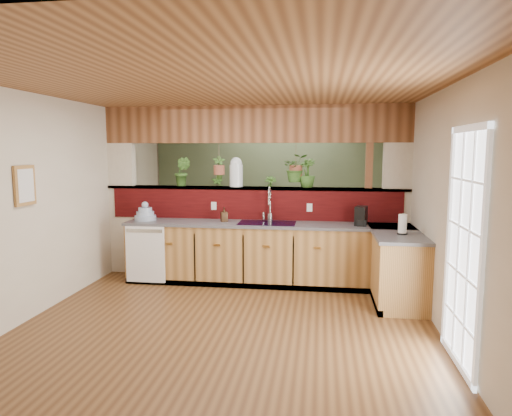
# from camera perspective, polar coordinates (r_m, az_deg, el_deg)

# --- Properties ---
(ground) EXTENTS (4.60, 7.00, 0.01)m
(ground) POSITION_cam_1_polar(r_m,az_deg,el_deg) (5.90, -2.26, -12.00)
(ground) COLOR brown
(ground) RESTS_ON ground
(ceiling) EXTENTS (4.60, 7.00, 0.01)m
(ceiling) POSITION_cam_1_polar(r_m,az_deg,el_deg) (5.61, -2.39, 13.97)
(ceiling) COLOR brown
(ceiling) RESTS_ON ground
(wall_back) EXTENTS (4.60, 0.02, 2.60)m
(wall_back) POSITION_cam_1_polar(r_m,az_deg,el_deg) (9.05, 1.71, 3.17)
(wall_back) COLOR beige
(wall_back) RESTS_ON ground
(wall_front) EXTENTS (4.60, 0.02, 2.60)m
(wall_front) POSITION_cam_1_polar(r_m,az_deg,el_deg) (2.31, -18.51, -9.30)
(wall_front) COLOR beige
(wall_front) RESTS_ON ground
(wall_left) EXTENTS (0.02, 7.00, 2.60)m
(wall_left) POSITION_cam_1_polar(r_m,az_deg,el_deg) (6.43, -22.92, 0.93)
(wall_left) COLOR beige
(wall_left) RESTS_ON ground
(wall_right) EXTENTS (0.02, 7.00, 2.60)m
(wall_right) POSITION_cam_1_polar(r_m,az_deg,el_deg) (5.66, 21.24, 0.23)
(wall_right) COLOR beige
(wall_right) RESTS_ON ground
(pass_through_partition) EXTENTS (4.60, 0.21, 2.60)m
(pass_through_partition) POSITION_cam_1_polar(r_m,az_deg,el_deg) (6.93, -0.05, 1.02)
(pass_through_partition) COLOR beige
(pass_through_partition) RESTS_ON ground
(pass_through_ledge) EXTENTS (4.60, 0.21, 0.04)m
(pass_through_ledge) POSITION_cam_1_polar(r_m,az_deg,el_deg) (6.92, -0.29, 2.50)
(pass_through_ledge) COLOR brown
(pass_through_ledge) RESTS_ON ground
(header_beam) EXTENTS (4.60, 0.15, 0.55)m
(header_beam) POSITION_cam_1_polar(r_m,az_deg,el_deg) (6.91, -0.30, 10.42)
(header_beam) COLOR brown
(header_beam) RESTS_ON ground
(sage_backwall) EXTENTS (4.55, 0.02, 2.55)m
(sage_backwall) POSITION_cam_1_polar(r_m,az_deg,el_deg) (9.03, 1.70, 3.16)
(sage_backwall) COLOR #4F6041
(sage_backwall) RESTS_ON ground
(countertop) EXTENTS (4.14, 1.52, 0.90)m
(countertop) POSITION_cam_1_polar(r_m,az_deg,el_deg) (6.52, 6.42, -6.06)
(countertop) COLOR olive
(countertop) RESTS_ON ground
(dishwasher) EXTENTS (0.58, 0.03, 0.82)m
(dishwasher) POSITION_cam_1_polar(r_m,az_deg,el_deg) (6.79, -13.68, -5.61)
(dishwasher) COLOR white
(dishwasher) RESTS_ON ground
(navy_sink) EXTENTS (0.82, 0.50, 0.18)m
(navy_sink) POSITION_cam_1_polar(r_m,az_deg,el_deg) (6.59, 1.38, -2.56)
(navy_sink) COLOR black
(navy_sink) RESTS_ON countertop
(french_door) EXTENTS (0.06, 1.02, 2.16)m
(french_door) POSITION_cam_1_polar(r_m,az_deg,el_deg) (4.45, 24.47, -4.99)
(french_door) COLOR white
(french_door) RESTS_ON ground
(framed_print) EXTENTS (0.04, 0.35, 0.45)m
(framed_print) POSITION_cam_1_polar(r_m,az_deg,el_deg) (5.73, -26.92, 2.53)
(framed_print) COLOR olive
(framed_print) RESTS_ON wall_left
(faucet) EXTENTS (0.23, 0.23, 0.52)m
(faucet) POSITION_cam_1_polar(r_m,az_deg,el_deg) (6.69, 1.69, 0.66)
(faucet) COLOR #B7B7B2
(faucet) RESTS_ON countertop
(dish_stack) EXTENTS (0.32, 0.32, 0.28)m
(dish_stack) POSITION_cam_1_polar(r_m,az_deg,el_deg) (7.03, -13.67, -0.77)
(dish_stack) COLOR #97A8C3
(dish_stack) RESTS_ON countertop
(soap_dispenser) EXTENTS (0.13, 0.13, 0.21)m
(soap_dispenser) POSITION_cam_1_polar(r_m,az_deg,el_deg) (6.70, -4.01, -0.81)
(soap_dispenser) COLOR #362213
(soap_dispenser) RESTS_ON countertop
(coffee_maker) EXTENTS (0.14, 0.24, 0.27)m
(coffee_maker) POSITION_cam_1_polar(r_m,az_deg,el_deg) (6.51, 13.01, -1.06)
(coffee_maker) COLOR black
(coffee_maker) RESTS_ON countertop
(paper_towel) EXTENTS (0.12, 0.12, 0.27)m
(paper_towel) POSITION_cam_1_polar(r_m,az_deg,el_deg) (5.97, 17.84, -1.98)
(paper_towel) COLOR black
(paper_towel) RESTS_ON countertop
(glass_jar) EXTENTS (0.20, 0.20, 0.45)m
(glass_jar) POSITION_cam_1_polar(r_m,az_deg,el_deg) (6.95, -2.49, 4.52)
(glass_jar) COLOR silver
(glass_jar) RESTS_ON pass_through_ledge
(ledge_plant_left) EXTENTS (0.26, 0.22, 0.45)m
(ledge_plant_left) POSITION_cam_1_polar(r_m,az_deg,el_deg) (7.15, -9.18, 4.51)
(ledge_plant_left) COLOR #31591F
(ledge_plant_left) RESTS_ON pass_through_ledge
(ledge_plant_right) EXTENTS (0.32, 0.32, 0.43)m
(ledge_plant_right) POSITION_cam_1_polar(r_m,az_deg,el_deg) (6.83, 6.42, 4.37)
(ledge_plant_right) COLOR #31591F
(ledge_plant_right) RESTS_ON pass_through_ledge
(hanging_plant_a) EXTENTS (0.22, 0.18, 0.48)m
(hanging_plant_a) POSITION_cam_1_polar(r_m,az_deg,el_deg) (7.00, -4.65, 5.99)
(hanging_plant_a) COLOR brown
(hanging_plant_a) RESTS_ON header_beam
(hanging_plant_b) EXTENTS (0.42, 0.37, 0.54)m
(hanging_plant_b) POSITION_cam_1_polar(r_m,az_deg,el_deg) (6.83, 5.01, 6.49)
(hanging_plant_b) COLOR brown
(hanging_plant_b) RESTS_ON header_beam
(shelving_console) EXTENTS (1.59, 0.73, 1.02)m
(shelving_console) POSITION_cam_1_polar(r_m,az_deg,el_deg) (8.95, -1.05, -2.03)
(shelving_console) COLOR black
(shelving_console) RESTS_ON ground
(shelf_plant_a) EXTENTS (0.26, 0.22, 0.42)m
(shelf_plant_a) POSITION_cam_1_polar(r_m,az_deg,el_deg) (8.98, -4.85, 2.63)
(shelf_plant_a) COLOR #31591F
(shelf_plant_a) RESTS_ON shelving_console
(shelf_plant_b) EXTENTS (0.28, 0.28, 0.43)m
(shelf_plant_b) POSITION_cam_1_polar(r_m,az_deg,el_deg) (8.81, 1.80, 2.58)
(shelf_plant_b) COLOR #31591F
(shelf_plant_b) RESTS_ON shelving_console
(floor_plant) EXTENTS (0.82, 0.77, 0.73)m
(floor_plant) POSITION_cam_1_polar(r_m,az_deg,el_deg) (8.23, 6.40, -3.86)
(floor_plant) COLOR #31591F
(floor_plant) RESTS_ON ground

